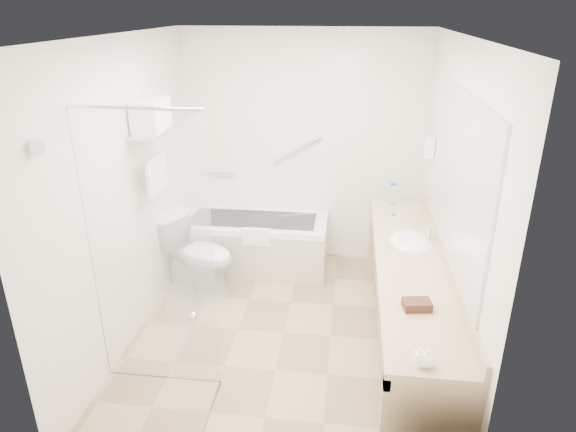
# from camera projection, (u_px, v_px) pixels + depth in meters

# --- Properties ---
(floor) EXTENTS (3.20, 3.20, 0.00)m
(floor) POSITION_uv_depth(u_px,v_px,m) (284.00, 332.00, 4.56)
(floor) COLOR tan
(floor) RESTS_ON ground
(ceiling) EXTENTS (2.60, 3.20, 0.10)m
(ceiling) POSITION_uv_depth(u_px,v_px,m) (283.00, 35.00, 3.60)
(ceiling) COLOR white
(ceiling) RESTS_ON wall_back
(wall_back) EXTENTS (2.60, 0.10, 2.50)m
(wall_back) POSITION_uv_depth(u_px,v_px,m) (303.00, 149.00, 5.55)
(wall_back) COLOR silver
(wall_back) RESTS_ON ground
(wall_front) EXTENTS (2.60, 0.10, 2.50)m
(wall_front) POSITION_uv_depth(u_px,v_px,m) (242.00, 312.00, 2.62)
(wall_front) COLOR silver
(wall_front) RESTS_ON ground
(wall_left) EXTENTS (0.10, 3.20, 2.50)m
(wall_left) POSITION_uv_depth(u_px,v_px,m) (127.00, 194.00, 4.23)
(wall_left) COLOR silver
(wall_left) RESTS_ON ground
(wall_right) EXTENTS (0.10, 3.20, 2.50)m
(wall_right) POSITION_uv_depth(u_px,v_px,m) (451.00, 209.00, 3.94)
(wall_right) COLOR silver
(wall_right) RESTS_ON ground
(bathtub) EXTENTS (1.60, 0.73, 0.59)m
(bathtub) POSITION_uv_depth(u_px,v_px,m) (254.00, 242.00, 5.65)
(bathtub) COLOR white
(bathtub) RESTS_ON floor
(grab_bar_short) EXTENTS (0.40, 0.03, 0.03)m
(grab_bar_short) POSITION_uv_depth(u_px,v_px,m) (218.00, 173.00, 5.74)
(grab_bar_short) COLOR silver
(grab_bar_short) RESTS_ON wall_back
(grab_bar_long) EXTENTS (0.53, 0.03, 0.33)m
(grab_bar_long) POSITION_uv_depth(u_px,v_px,m) (298.00, 150.00, 5.52)
(grab_bar_long) COLOR silver
(grab_bar_long) RESTS_ON wall_back
(shower_enclosure) EXTENTS (0.96, 0.91, 2.11)m
(shower_enclosure) POSITION_uv_depth(u_px,v_px,m) (170.00, 273.00, 3.38)
(shower_enclosure) COLOR silver
(shower_enclosure) RESTS_ON floor
(towel_shelf) EXTENTS (0.24, 0.55, 0.81)m
(towel_shelf) POSITION_uv_depth(u_px,v_px,m) (152.00, 125.00, 4.34)
(towel_shelf) COLOR silver
(towel_shelf) RESTS_ON wall_left
(vanity_counter) EXTENTS (0.55, 2.70, 0.95)m
(vanity_counter) POSITION_uv_depth(u_px,v_px,m) (409.00, 285.00, 4.06)
(vanity_counter) COLOR tan
(vanity_counter) RESTS_ON floor
(sink) EXTENTS (0.40, 0.52, 0.14)m
(sink) POSITION_uv_depth(u_px,v_px,m) (410.00, 244.00, 4.36)
(sink) COLOR white
(sink) RESTS_ON vanity_counter
(faucet) EXTENTS (0.03, 0.03, 0.14)m
(faucet) POSITION_uv_depth(u_px,v_px,m) (429.00, 233.00, 4.30)
(faucet) COLOR silver
(faucet) RESTS_ON vanity_counter
(mirror) EXTENTS (0.02, 2.00, 1.20)m
(mirror) POSITION_uv_depth(u_px,v_px,m) (458.00, 178.00, 3.68)
(mirror) COLOR silver
(mirror) RESTS_ON wall_right
(hairdryer_unit) EXTENTS (0.08, 0.10, 0.18)m
(hairdryer_unit) POSITION_uv_depth(u_px,v_px,m) (429.00, 148.00, 4.83)
(hairdryer_unit) COLOR white
(hairdryer_unit) RESTS_ON wall_right
(toilet) EXTENTS (0.90, 0.70, 0.78)m
(toilet) POSITION_uv_depth(u_px,v_px,m) (198.00, 255.00, 5.11)
(toilet) COLOR white
(toilet) RESTS_ON floor
(amenity_basket) EXTENTS (0.20, 0.15, 0.06)m
(amenity_basket) POSITION_uv_depth(u_px,v_px,m) (417.00, 305.00, 3.36)
(amenity_basket) COLOR #482719
(amenity_basket) RESTS_ON vanity_counter
(soap_bottle_a) EXTENTS (0.08, 0.13, 0.05)m
(soap_bottle_a) POSITION_uv_depth(u_px,v_px,m) (419.00, 361.00, 2.84)
(soap_bottle_a) COLOR white
(soap_bottle_a) RESTS_ON vanity_counter
(soap_bottle_b) EXTENTS (0.11, 0.13, 0.09)m
(soap_bottle_b) POSITION_uv_depth(u_px,v_px,m) (427.00, 359.00, 2.82)
(soap_bottle_b) COLOR white
(soap_bottle_b) RESTS_ON vanity_counter
(water_bottle_left) EXTENTS (0.06, 0.06, 0.19)m
(water_bottle_left) POSITION_uv_depth(u_px,v_px,m) (393.00, 224.00, 4.45)
(water_bottle_left) COLOR silver
(water_bottle_left) RESTS_ON vanity_counter
(water_bottle_mid) EXTENTS (0.07, 0.07, 0.22)m
(water_bottle_mid) POSITION_uv_depth(u_px,v_px,m) (395.00, 195.00, 5.10)
(water_bottle_mid) COLOR silver
(water_bottle_mid) RESTS_ON vanity_counter
(water_bottle_right) EXTENTS (0.07, 0.07, 0.22)m
(water_bottle_right) POSITION_uv_depth(u_px,v_px,m) (391.00, 194.00, 5.10)
(water_bottle_right) COLOR silver
(water_bottle_right) RESTS_ON vanity_counter
(drinking_glass_near) EXTENTS (0.09, 0.09, 0.10)m
(drinking_glass_near) POSITION_uv_depth(u_px,v_px,m) (386.00, 241.00, 4.22)
(drinking_glass_near) COLOR silver
(drinking_glass_near) RESTS_ON vanity_counter
(drinking_glass_far) EXTENTS (0.10, 0.10, 0.10)m
(drinking_glass_far) POSITION_uv_depth(u_px,v_px,m) (403.00, 239.00, 4.25)
(drinking_glass_far) COLOR silver
(drinking_glass_far) RESTS_ON vanity_counter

